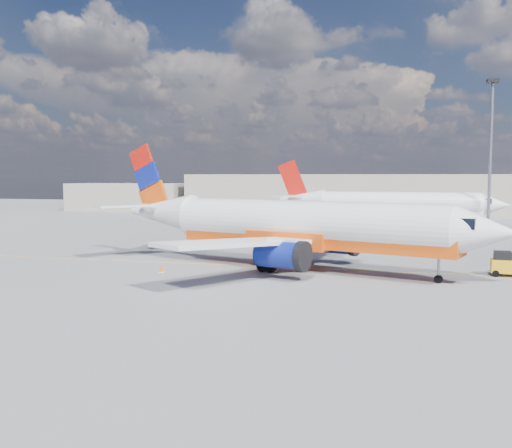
% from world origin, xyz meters
% --- Properties ---
extents(ground, '(240.00, 240.00, 0.00)m').
position_xyz_m(ground, '(0.00, 0.00, 0.00)').
color(ground, '#5D5D62').
rests_on(ground, ground).
extents(taxi_line, '(70.00, 0.15, 0.01)m').
position_xyz_m(taxi_line, '(0.00, 3.00, 0.01)').
color(taxi_line, yellow).
rests_on(taxi_line, ground).
extents(terminal_main, '(70.00, 14.00, 8.00)m').
position_xyz_m(terminal_main, '(5.00, 75.00, 4.00)').
color(terminal_main, '#A69F8F').
rests_on(terminal_main, ground).
extents(terminal_annex, '(26.00, 10.00, 6.00)m').
position_xyz_m(terminal_annex, '(-45.00, 72.00, 3.00)').
color(terminal_annex, '#A69F8F').
rests_on(terminal_annex, ground).
extents(main_jet, '(35.77, 27.20, 10.85)m').
position_xyz_m(main_jet, '(5.74, 2.42, 3.62)').
color(main_jet, white).
rests_on(main_jet, ground).
extents(second_jet, '(33.74, 26.62, 10.23)m').
position_xyz_m(second_jet, '(12.74, 42.67, 3.41)').
color(second_jet, white).
rests_on(second_jet, ground).
extents(gse_tug, '(2.75, 1.79, 1.90)m').
position_xyz_m(gse_tug, '(22.38, 3.23, 0.90)').
color(gse_tug, black).
rests_on(gse_tug, ground).
extents(traffic_cone, '(0.46, 0.46, 0.64)m').
position_xyz_m(traffic_cone, '(-4.14, -1.90, 0.31)').
color(traffic_cone, white).
rests_on(traffic_cone, ground).
extents(floodlight_mast, '(1.50, 1.50, 20.57)m').
position_xyz_m(floodlight_mast, '(25.69, 39.19, 12.33)').
color(floodlight_mast, gray).
rests_on(floodlight_mast, ground).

